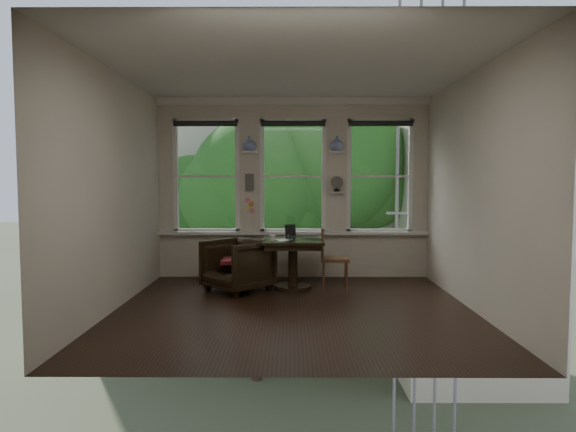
{
  "coord_description": "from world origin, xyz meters",
  "views": [
    {
      "loc": [
        -0.03,
        -6.39,
        1.63
      ],
      "look_at": [
        -0.08,
        0.9,
        1.12
      ],
      "focal_mm": 32.0,
      "sensor_mm": 36.0,
      "label": 1
    }
  ],
  "objects_px": {
    "table": "(293,264)",
    "armchair_left": "(238,265)",
    "laptop": "(311,238)",
    "mug": "(273,238)",
    "side_chair_right": "(335,258)"
  },
  "relations": [
    {
      "from": "armchair_left",
      "to": "mug",
      "type": "relative_size",
      "value": 8.91
    },
    {
      "from": "side_chair_right",
      "to": "laptop",
      "type": "xyz_separation_m",
      "value": [
        -0.36,
        0.01,
        0.3
      ]
    },
    {
      "from": "table",
      "to": "mug",
      "type": "xyz_separation_m",
      "value": [
        -0.3,
        -0.16,
        0.42
      ]
    },
    {
      "from": "table",
      "to": "side_chair_right",
      "type": "bearing_deg",
      "value": 2.66
    },
    {
      "from": "table",
      "to": "side_chair_right",
      "type": "relative_size",
      "value": 0.98
    },
    {
      "from": "laptop",
      "to": "mug",
      "type": "relative_size",
      "value": 3.31
    },
    {
      "from": "armchair_left",
      "to": "laptop",
      "type": "xyz_separation_m",
      "value": [
        1.09,
        0.19,
        0.38
      ]
    },
    {
      "from": "armchair_left",
      "to": "side_chair_right",
      "type": "bearing_deg",
      "value": 52.02
    },
    {
      "from": "table",
      "to": "armchair_left",
      "type": "relative_size",
      "value": 1.07
    },
    {
      "from": "laptop",
      "to": "armchair_left",
      "type": "bearing_deg",
      "value": -150.57
    },
    {
      "from": "side_chair_right",
      "to": "armchair_left",
      "type": "bearing_deg",
      "value": 100.76
    },
    {
      "from": "mug",
      "to": "laptop",
      "type": "bearing_deg",
      "value": 19.2
    },
    {
      "from": "armchair_left",
      "to": "laptop",
      "type": "height_order",
      "value": "laptop"
    },
    {
      "from": "side_chair_right",
      "to": "mug",
      "type": "xyz_separation_m",
      "value": [
        -0.93,
        -0.19,
        0.33
      ]
    },
    {
      "from": "laptop",
      "to": "mug",
      "type": "height_order",
      "value": "mug"
    }
  ]
}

